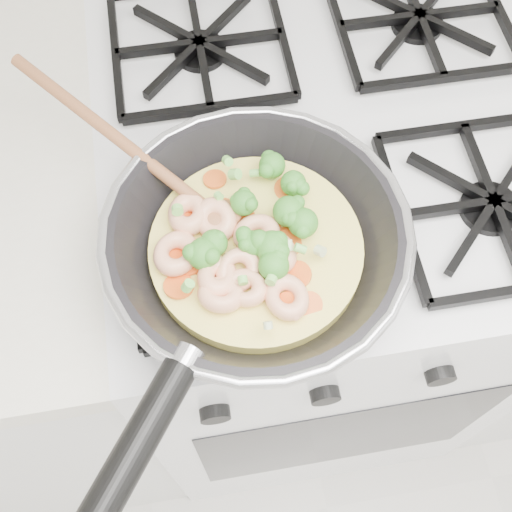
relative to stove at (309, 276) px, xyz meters
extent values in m
cube|color=white|center=(0.00, 0.00, -0.01)|extent=(0.60, 0.60, 0.90)
cube|color=black|center=(0.00, -0.30, -0.01)|extent=(0.48, 0.00, 0.40)
cube|color=black|center=(0.00, 0.00, 0.45)|extent=(0.56, 0.56, 0.02)
torus|color=#B8B8BF|center=(-0.13, -0.18, 0.52)|extent=(0.32, 0.32, 0.01)
cylinder|color=black|center=(-0.27, -0.38, 0.52)|extent=(0.13, 0.17, 0.03)
cylinder|color=#F9EC6C|center=(-0.13, -0.18, 0.49)|extent=(0.22, 0.22, 0.02)
ellipsoid|color=#975B37|center=(-0.16, -0.14, 0.50)|extent=(0.06, 0.06, 0.02)
cylinder|color=#975B37|center=(-0.26, -0.04, 0.53)|extent=(0.20, 0.21, 0.06)
torus|color=#F5B991|center=(-0.19, -0.14, 0.50)|extent=(0.06, 0.06, 0.02)
torus|color=#F5B991|center=(-0.17, -0.21, 0.50)|extent=(0.06, 0.06, 0.03)
torus|color=#F5B991|center=(-0.11, -0.19, 0.50)|extent=(0.07, 0.07, 0.03)
torus|color=#F5B991|center=(-0.11, -0.25, 0.50)|extent=(0.06, 0.06, 0.02)
torus|color=#F5B991|center=(-0.17, -0.23, 0.50)|extent=(0.06, 0.06, 0.03)
torus|color=#F5B991|center=(-0.15, -0.21, 0.50)|extent=(0.07, 0.07, 0.03)
torus|color=#F5B991|center=(-0.21, -0.18, 0.50)|extent=(0.07, 0.07, 0.02)
torus|color=#F5B991|center=(-0.17, -0.15, 0.50)|extent=(0.07, 0.07, 0.03)
torus|color=#F5B991|center=(-0.13, -0.17, 0.50)|extent=(0.06, 0.06, 0.02)
torus|color=#F5B991|center=(-0.15, -0.23, 0.50)|extent=(0.06, 0.06, 0.02)
ellipsoid|color=#459530|center=(-0.12, -0.19, 0.52)|extent=(0.04, 0.04, 0.03)
ellipsoid|color=#459530|center=(-0.17, -0.18, 0.51)|extent=(0.04, 0.04, 0.03)
ellipsoid|color=#459530|center=(-0.12, -0.21, 0.51)|extent=(0.04, 0.04, 0.03)
ellipsoid|color=#459530|center=(-0.13, -0.19, 0.51)|extent=(0.03, 0.03, 0.03)
ellipsoid|color=#459530|center=(-0.14, -0.14, 0.51)|extent=(0.04, 0.04, 0.03)
ellipsoid|color=#459530|center=(-0.19, -0.19, 0.52)|extent=(0.04, 0.04, 0.03)
ellipsoid|color=#459530|center=(-0.08, -0.12, 0.51)|extent=(0.04, 0.04, 0.03)
ellipsoid|color=#459530|center=(-0.09, -0.16, 0.52)|extent=(0.04, 0.04, 0.03)
ellipsoid|color=#459530|center=(-0.08, -0.17, 0.51)|extent=(0.04, 0.04, 0.03)
ellipsoid|color=#459530|center=(-0.10, -0.10, 0.51)|extent=(0.04, 0.04, 0.03)
cylinder|color=orange|center=(-0.21, -0.18, 0.50)|extent=(0.03, 0.03, 0.01)
cylinder|color=orange|center=(-0.20, -0.19, 0.50)|extent=(0.04, 0.04, 0.01)
cylinder|color=orange|center=(-0.12, -0.16, 0.50)|extent=(0.04, 0.04, 0.01)
cylinder|color=orange|center=(-0.17, -0.14, 0.50)|extent=(0.03, 0.03, 0.00)
cylinder|color=orange|center=(-0.20, -0.19, 0.50)|extent=(0.03, 0.03, 0.01)
cylinder|color=orange|center=(-0.09, -0.25, 0.50)|extent=(0.04, 0.04, 0.01)
cylinder|color=orange|center=(-0.10, -0.22, 0.50)|extent=(0.04, 0.04, 0.01)
cylinder|color=orange|center=(-0.09, -0.18, 0.50)|extent=(0.04, 0.04, 0.01)
cylinder|color=orange|center=(-0.11, -0.25, 0.50)|extent=(0.03, 0.03, 0.01)
cylinder|color=orange|center=(-0.19, -0.14, 0.50)|extent=(0.03, 0.04, 0.01)
cylinder|color=orange|center=(-0.14, -0.14, 0.50)|extent=(0.04, 0.04, 0.01)
cylinder|color=orange|center=(-0.16, -0.09, 0.50)|extent=(0.04, 0.04, 0.00)
cylinder|color=orange|center=(-0.08, -0.12, 0.50)|extent=(0.03, 0.03, 0.01)
cylinder|color=orange|center=(-0.10, -0.18, 0.50)|extent=(0.04, 0.04, 0.00)
cylinder|color=orange|center=(-0.15, -0.13, 0.50)|extent=(0.04, 0.04, 0.01)
cylinder|color=orange|center=(-0.21, -0.21, 0.50)|extent=(0.04, 0.04, 0.01)
cylinder|color=#78CF52|center=(-0.19, -0.20, 0.52)|extent=(0.01, 0.01, 0.01)
cylinder|color=#78CF52|center=(-0.12, -0.10, 0.51)|extent=(0.01, 0.01, 0.01)
cylinder|color=#78CF52|center=(-0.20, -0.14, 0.52)|extent=(0.01, 0.01, 0.01)
cylinder|color=#78CF52|center=(-0.15, -0.23, 0.52)|extent=(0.01, 0.01, 0.01)
cylinder|color=#78CF52|center=(-0.15, -0.09, 0.52)|extent=(0.01, 0.01, 0.01)
cylinder|color=#78CF52|center=(-0.14, -0.10, 0.52)|extent=(0.01, 0.01, 0.01)
cylinder|color=beige|center=(-0.07, -0.21, 0.51)|extent=(0.01, 0.01, 0.01)
cylinder|color=#78CF52|center=(-0.20, -0.22, 0.52)|extent=(0.01, 0.01, 0.01)
cylinder|color=#78CF52|center=(-0.12, -0.23, 0.52)|extent=(0.01, 0.01, 0.01)
cylinder|color=#78CF52|center=(-0.12, -0.20, 0.51)|extent=(0.01, 0.01, 0.01)
cylinder|color=beige|center=(-0.14, -0.28, 0.52)|extent=(0.01, 0.01, 0.01)
cylinder|color=beige|center=(-0.10, -0.20, 0.52)|extent=(0.01, 0.01, 0.01)
cylinder|color=#78CF52|center=(-0.09, -0.20, 0.52)|extent=(0.01, 0.01, 0.01)
cylinder|color=beige|center=(-0.09, -0.15, 0.51)|extent=(0.01, 0.01, 0.01)
cylinder|color=#78CF52|center=(-0.16, -0.13, 0.52)|extent=(0.01, 0.01, 0.01)
camera|label=1|loc=(-0.18, -0.48, 1.08)|focal=44.62mm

